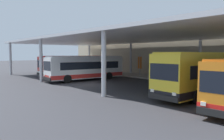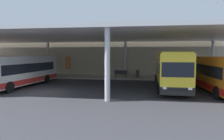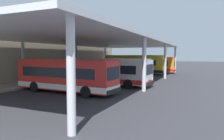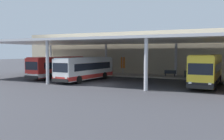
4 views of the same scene
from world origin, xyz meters
name	(u,v)px [view 4 (image 4 of 4)]	position (x,y,z in m)	size (l,w,h in m)	color
ground_plane	(102,84)	(0.00, 0.00, 0.00)	(200.00, 200.00, 0.00)	#333338
platform_kerb	(135,75)	(0.00, 11.75, 0.09)	(42.00, 4.50, 0.18)	#A39E93
station_building_facade	(142,53)	(0.00, 15.00, 3.74)	(48.00, 1.60, 7.48)	#C1B293
canopy_shelter	(120,42)	(0.00, 5.50, 5.31)	(40.00, 17.00, 5.55)	silver
bus_nearest_bay	(58,67)	(-9.77, 4.24, 1.66)	(3.28, 10.68, 3.17)	red
bus_second_bay	(86,69)	(-3.84, 2.57, 1.66)	(3.29, 10.69, 3.17)	white
bus_middle_bay	(207,70)	(11.42, 4.09, 1.84)	(3.03, 11.42, 3.57)	yellow
bench_waiting	(170,73)	(5.63, 11.82, 0.66)	(1.80, 0.45, 0.92)	#383D47
trash_bin	(186,74)	(8.07, 11.43, 0.68)	(0.52, 0.52, 0.98)	#33383D
banner_sign	(123,64)	(-1.85, 10.94, 1.98)	(0.70, 0.12, 3.20)	#B2B2B7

